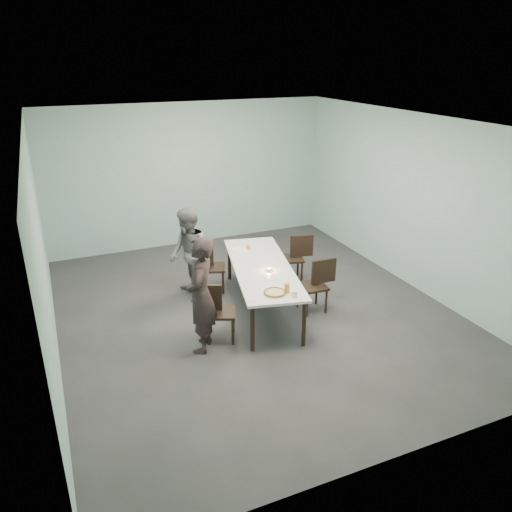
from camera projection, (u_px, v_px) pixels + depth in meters
name	position (u px, v px, depth m)	size (l,w,h in m)	color
ground	(254.00, 311.00, 8.13)	(7.00, 7.00, 0.00)	#333335
room_shell	(254.00, 190.00, 7.36)	(6.02, 7.02, 3.01)	#9CC5BF
table	(262.00, 269.00, 7.97)	(1.46, 2.74, 0.75)	white
chair_near_left	(215.00, 308.00, 7.17)	(0.65, 0.55, 0.87)	black
chair_far_left	(208.00, 264.00, 8.66)	(0.65, 0.53, 0.87)	black
chair_near_right	(317.00, 282.00, 8.00)	(0.62, 0.44, 0.87)	black
chair_far_right	(295.00, 255.00, 9.06)	(0.65, 0.52, 0.87)	black
diner_near	(201.00, 295.00, 6.81)	(0.61, 0.40, 1.68)	black
diner_far	(189.00, 255.00, 8.30)	(0.77, 0.60, 1.58)	slate
pizza	(275.00, 293.00, 7.04)	(0.34, 0.34, 0.04)	white
side_plate	(271.00, 278.00, 7.53)	(0.18, 0.18, 0.01)	white
beer_glass	(287.00, 288.00, 7.04)	(0.08, 0.08, 0.15)	gold
water_tumbler	(294.00, 294.00, 6.94)	(0.08, 0.08, 0.09)	silver
tealight	(269.00, 270.00, 7.77)	(0.06, 0.06, 0.05)	silver
amber_tumbler	(248.00, 247.00, 8.60)	(0.07, 0.07, 0.08)	gold
menu	(241.00, 249.00, 8.63)	(0.30, 0.22, 0.01)	silver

